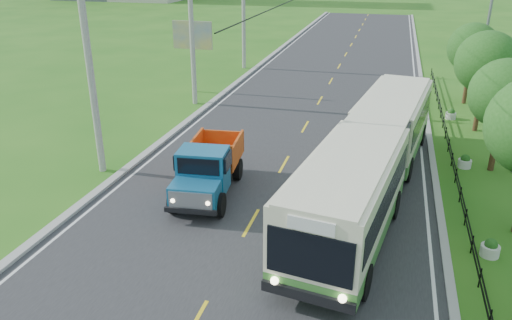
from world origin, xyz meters
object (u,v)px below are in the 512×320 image
at_px(tree_fourth, 505,97).
at_px(planter_mid, 465,162).
at_px(pole_mid, 192,29).
at_px(pole_far, 244,10).
at_px(billboard_left, 193,40).
at_px(tree_back, 473,50).
at_px(pole_near, 90,66).
at_px(planter_far, 451,114).
at_px(dump_truck, 208,165).
at_px(tree_fifth, 487,65).
at_px(streetlight_far, 485,28).
at_px(bus, 373,152).
at_px(planter_near, 490,249).

distance_m(tree_fourth, planter_mid, 3.53).
relative_size(pole_mid, pole_far, 1.00).
height_order(pole_far, billboard_left, pole_far).
bearing_deg(tree_back, pole_near, -136.59).
distance_m(pole_near, tree_fourth, 18.89).
relative_size(planter_far, dump_truck, 0.12).
xyz_separation_m(pole_near, dump_truck, (5.78, -0.97, -3.77)).
relative_size(tree_fifth, billboard_left, 1.12).
bearing_deg(tree_fourth, streetlight_far, 86.75).
distance_m(tree_fifth, bus, 12.01).
xyz_separation_m(pole_mid, tree_fifth, (18.12, -0.86, -1.24)).
distance_m(tree_fourth, planter_near, 8.87).
distance_m(pole_mid, billboard_left, 3.47).
distance_m(pole_near, planter_near, 17.79).
bearing_deg(tree_fourth, dump_truck, -153.67).
distance_m(tree_fourth, billboard_left, 21.72).
bearing_deg(tree_fifth, planter_mid, -101.56).
relative_size(planter_mid, billboard_left, 0.13).
bearing_deg(tree_fifth, planter_far, 124.05).
height_order(planter_far, billboard_left, billboard_left).
bearing_deg(planter_far, pole_far, 146.88).
height_order(pole_mid, streetlight_far, pole_mid).
height_order(tree_fifth, bus, tree_fifth).
distance_m(tree_back, planter_near, 20.46).
bearing_deg(planter_near, tree_fifth, 84.92).
xyz_separation_m(planter_far, dump_truck, (-11.08, -13.97, 1.04)).
xyz_separation_m(pole_far, billboard_left, (-1.24, -9.00, -1.23)).
relative_size(tree_fifth, bus, 0.33).
distance_m(tree_back, bus, 17.47).
distance_m(pole_near, streetlight_far, 26.80).
height_order(pole_near, pole_mid, same).
xyz_separation_m(tree_back, billboard_left, (-19.36, -2.14, 0.21)).
bearing_deg(pole_far, tree_back, -20.74).
bearing_deg(streetlight_far, billboard_left, -168.77).
bearing_deg(tree_back, planter_near, -93.57).
bearing_deg(planter_far, pole_near, -142.37).
height_order(pole_mid, pole_far, same).
height_order(pole_near, tree_fifth, pole_near).
bearing_deg(pole_near, tree_fourth, 15.84).
bearing_deg(pole_far, pole_mid, -90.00).
relative_size(planter_near, bus, 0.04).
bearing_deg(planter_mid, billboard_left, 151.08).
bearing_deg(streetlight_far, pole_mid, -159.68).
xyz_separation_m(tree_fourth, tree_fifth, (0.00, 6.00, 0.27)).
relative_size(pole_far, planter_far, 14.93).
xyz_separation_m(pole_far, tree_fourth, (18.12, -18.86, -1.51)).
height_order(planter_mid, bus, bus).
distance_m(pole_far, tree_fifth, 22.25).
bearing_deg(dump_truck, bus, 7.61).
height_order(tree_back, planter_mid, tree_back).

